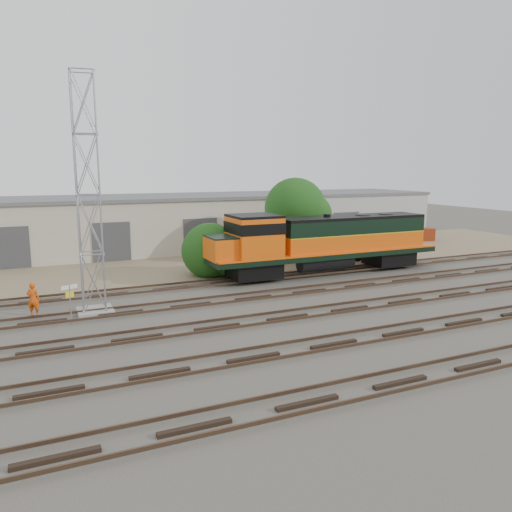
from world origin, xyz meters
name	(u,v)px	position (x,y,z in m)	size (l,w,h in m)	color
ground	(264,305)	(0.00, 0.00, 0.00)	(140.00, 140.00, 0.00)	#47423A
dirt_strip	(189,262)	(0.00, 15.00, 0.01)	(80.00, 16.00, 0.02)	#726047
tracks	(287,317)	(0.00, -3.00, 0.08)	(80.00, 20.40, 0.28)	black
warehouse	(166,222)	(0.04, 22.98, 2.65)	(58.40, 10.40, 5.30)	#C0B3A0
locomotive	(323,241)	(7.73, 6.00, 2.54)	(18.61, 3.27, 4.47)	black
signal_tower	(89,199)	(-9.26, 2.50, 6.31)	(1.91, 1.91, 12.93)	gray
sign_post	(70,296)	(-10.63, 0.82, 1.48)	(0.82, 0.36, 2.11)	gray
worker	(33,299)	(-12.36, 3.23, 0.94)	(0.68, 0.45, 1.88)	#DE4C0C
semi_trailer	(310,234)	(9.77, 11.37, 2.37)	(12.42, 5.89, 3.76)	silver
dumpster_blue	(378,237)	(21.20, 16.63, 0.75)	(1.60, 1.50, 1.50)	navy
dumpster_red	(426,234)	(27.77, 16.54, 0.70)	(1.50, 1.40, 1.40)	maroon
tree_mid	(213,252)	(0.07, 9.00, 1.75)	(4.43, 4.22, 4.22)	#382619
tree_east	(299,210)	(8.95, 11.89, 4.38)	(5.58, 5.31, 7.17)	#382619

